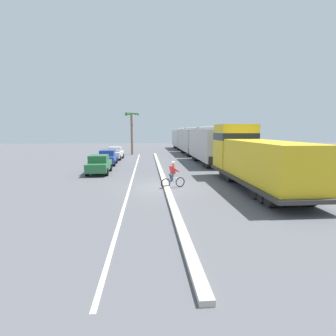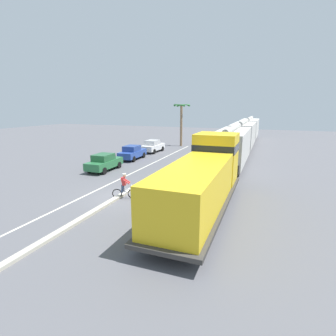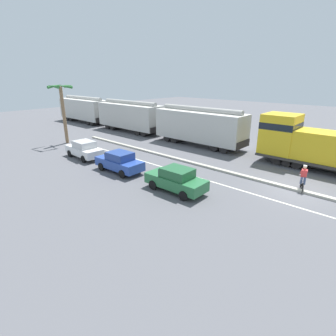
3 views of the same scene
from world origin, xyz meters
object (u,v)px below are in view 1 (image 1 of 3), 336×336
object	(u,v)px
hopper_car_middle	(192,141)
cyclist	(173,175)
locomotive	(252,160)
parked_car_blue	(108,157)
hopper_car_lead	(209,145)
palm_tree_near	(132,124)
parked_car_white	(115,153)
hopper_car_trailing	(182,139)
parked_car_green	(99,164)

from	to	relation	value
hopper_car_middle	cyclist	world-z (taller)	hopper_car_middle
locomotive	parked_car_blue	size ratio (longest dim) A/B	2.74
hopper_car_middle	cyclist	bearing A→B (deg)	-102.63
hopper_car_lead	palm_tree_near	world-z (taller)	palm_tree_near
parked_car_white	cyclist	world-z (taller)	cyclist
locomotive	parked_car_white	distance (m)	20.59
parked_car_blue	parked_car_white	bearing A→B (deg)	88.28
hopper_car_trailing	parked_car_blue	world-z (taller)	hopper_car_trailing
cyclist	palm_tree_near	world-z (taller)	palm_tree_near
hopper_car_lead	hopper_car_middle	distance (m)	11.60
parked_car_green	hopper_car_trailing	bearing A→B (deg)	69.15
cyclist	hopper_car_trailing	bearing A→B (deg)	81.43
hopper_car_middle	palm_tree_near	size ratio (longest dim) A/B	1.62
parked_car_white	hopper_car_trailing	bearing A→B (deg)	58.40
locomotive	parked_car_blue	bearing A→B (deg)	133.45
parked_car_white	locomotive	bearing A→B (deg)	-57.37
locomotive	hopper_car_trailing	bearing A→B (deg)	90.00
parked_car_white	cyclist	size ratio (longest dim) A/B	2.49
parked_car_white	palm_tree_near	distance (m)	7.86
hopper_car_middle	parked_car_green	bearing A→B (deg)	-122.24
locomotive	hopper_car_middle	world-z (taller)	locomotive
parked_car_white	cyclist	bearing A→B (deg)	-71.77
parked_car_green	cyclist	world-z (taller)	cyclist
parked_car_green	palm_tree_near	xyz separation A→B (m)	(1.86, 17.89, 3.79)
parked_car_green	parked_car_blue	xyz separation A→B (m)	(-0.10, 5.81, 0.00)
palm_tree_near	cyclist	bearing A→B (deg)	-80.70
parked_car_blue	cyclist	world-z (taller)	cyclist
locomotive	cyclist	size ratio (longest dim) A/B	6.77
hopper_car_lead	parked_car_blue	bearing A→B (deg)	-178.61
hopper_car_lead	hopper_car_middle	xyz separation A→B (m)	(0.00, 11.60, 0.00)
locomotive	parked_car_green	bearing A→B (deg)	151.43
parked_car_green	hopper_car_lead	bearing A→B (deg)	28.61
cyclist	hopper_car_lead	bearing A→B (deg)	66.46
hopper_car_trailing	palm_tree_near	xyz separation A→B (m)	(-9.29, -11.39, 2.53)
parked_car_blue	cyclist	xyz separation A→B (m)	(5.91, -12.00, 0.00)
hopper_car_middle	cyclist	size ratio (longest dim) A/B	6.18
hopper_car_middle	palm_tree_near	xyz separation A→B (m)	(-9.29, 0.21, 2.53)
hopper_car_lead	hopper_car_middle	world-z (taller)	same
hopper_car_trailing	parked_car_blue	size ratio (longest dim) A/B	2.50
hopper_car_trailing	cyclist	distance (m)	35.90
locomotive	hopper_car_lead	world-z (taller)	locomotive
hopper_car_trailing	parked_car_green	world-z (taller)	hopper_car_trailing
locomotive	hopper_car_trailing	size ratio (longest dim) A/B	1.10
hopper_car_trailing	parked_car_green	bearing A→B (deg)	-110.85
hopper_car_lead	hopper_car_middle	bearing A→B (deg)	90.00
parked_car_white	palm_tree_near	size ratio (longest dim) A/B	0.65
hopper_car_lead	parked_car_green	xyz separation A→B (m)	(-11.15, -6.08, -1.26)
hopper_car_lead	cyclist	distance (m)	13.45
hopper_car_lead	parked_car_white	bearing A→B (deg)	155.02
hopper_car_trailing	parked_car_white	xyz separation A→B (m)	(-11.09, -18.03, -1.26)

